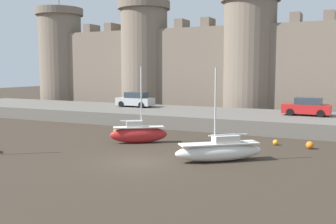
{
  "coord_description": "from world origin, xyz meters",
  "views": [
    {
      "loc": [
        10.9,
        -19.3,
        5.31
      ],
      "look_at": [
        0.02,
        4.12,
        2.5
      ],
      "focal_mm": 42.0,
      "sensor_mm": 36.0,
      "label": 1
    }
  ],
  "objects_px": {
    "sailboat_foreground_left": "(138,133)",
    "sailboat_foreground_centre": "(219,150)",
    "mooring_buoy_near_channel": "(115,132)",
    "mooring_buoy_mid_mud": "(310,145)",
    "mooring_buoy_off_centre": "(276,142)",
    "car_quay_east": "(307,107)",
    "car_quay_west": "(135,100)"
  },
  "relations": [
    {
      "from": "mooring_buoy_off_centre",
      "to": "car_quay_west",
      "type": "relative_size",
      "value": 0.09
    },
    {
      "from": "mooring_buoy_mid_mud",
      "to": "mooring_buoy_near_channel",
      "type": "bearing_deg",
      "value": -179.04
    },
    {
      "from": "mooring_buoy_near_channel",
      "to": "mooring_buoy_mid_mud",
      "type": "bearing_deg",
      "value": 0.96
    },
    {
      "from": "sailboat_foreground_left",
      "to": "mooring_buoy_off_centre",
      "type": "xyz_separation_m",
      "value": [
        9.17,
        3.33,
        -0.5
      ]
    },
    {
      "from": "mooring_buoy_off_centre",
      "to": "car_quay_west",
      "type": "bearing_deg",
      "value": 150.25
    },
    {
      "from": "sailboat_foreground_left",
      "to": "mooring_buoy_off_centre",
      "type": "distance_m",
      "value": 9.77
    },
    {
      "from": "mooring_buoy_near_channel",
      "to": "mooring_buoy_off_centre",
      "type": "distance_m",
      "value": 12.86
    },
    {
      "from": "mooring_buoy_off_centre",
      "to": "car_quay_east",
      "type": "height_order",
      "value": "car_quay_east"
    },
    {
      "from": "mooring_buoy_near_channel",
      "to": "mooring_buoy_mid_mud",
      "type": "height_order",
      "value": "mooring_buoy_mid_mud"
    },
    {
      "from": "sailboat_foreground_left",
      "to": "sailboat_foreground_centre",
      "type": "relative_size",
      "value": 1.02
    },
    {
      "from": "car_quay_west",
      "to": "car_quay_east",
      "type": "xyz_separation_m",
      "value": [
        17.9,
        -0.62,
        0.0
      ]
    },
    {
      "from": "mooring_buoy_mid_mud",
      "to": "car_quay_west",
      "type": "bearing_deg",
      "value": 152.42
    },
    {
      "from": "sailboat_foreground_left",
      "to": "car_quay_east",
      "type": "relative_size",
      "value": 1.33
    },
    {
      "from": "sailboat_foreground_left",
      "to": "sailboat_foreground_centre",
      "type": "xyz_separation_m",
      "value": [
        7.04,
        -2.97,
        -0.07
      ]
    },
    {
      "from": "sailboat_foreground_centre",
      "to": "car_quay_west",
      "type": "xyz_separation_m",
      "value": [
        -14.61,
        15.87,
        1.36
      ]
    },
    {
      "from": "sailboat_foreground_left",
      "to": "mooring_buoy_near_channel",
      "type": "bearing_deg",
      "value": 143.79
    },
    {
      "from": "mooring_buoy_off_centre",
      "to": "car_quay_east",
      "type": "distance_m",
      "value": 9.2
    },
    {
      "from": "mooring_buoy_near_channel",
      "to": "car_quay_west",
      "type": "distance_m",
      "value": 11.06
    },
    {
      "from": "sailboat_foreground_left",
      "to": "car_quay_east",
      "type": "distance_m",
      "value": 16.09
    },
    {
      "from": "mooring_buoy_mid_mud",
      "to": "car_quay_west",
      "type": "height_order",
      "value": "car_quay_west"
    },
    {
      "from": "sailboat_foreground_centre",
      "to": "mooring_buoy_off_centre",
      "type": "bearing_deg",
      "value": 71.34
    },
    {
      "from": "mooring_buoy_near_channel",
      "to": "mooring_buoy_off_centre",
      "type": "height_order",
      "value": "mooring_buoy_off_centre"
    },
    {
      "from": "car_quay_west",
      "to": "sailboat_foreground_left",
      "type": "bearing_deg",
      "value": -59.58
    },
    {
      "from": "car_quay_east",
      "to": "mooring_buoy_near_channel",
      "type": "bearing_deg",
      "value": -145.62
    },
    {
      "from": "mooring_buoy_near_channel",
      "to": "mooring_buoy_mid_mud",
      "type": "relative_size",
      "value": 0.73
    },
    {
      "from": "mooring_buoy_off_centre",
      "to": "car_quay_west",
      "type": "xyz_separation_m",
      "value": [
        -16.74,
        9.57,
        1.79
      ]
    },
    {
      "from": "sailboat_foreground_centre",
      "to": "mooring_buoy_off_centre",
      "type": "distance_m",
      "value": 6.67
    },
    {
      "from": "sailboat_foreground_centre",
      "to": "car_quay_west",
      "type": "relative_size",
      "value": 1.3
    },
    {
      "from": "mooring_buoy_mid_mud",
      "to": "car_quay_east",
      "type": "relative_size",
      "value": 0.12
    },
    {
      "from": "sailboat_foreground_left",
      "to": "car_quay_east",
      "type": "bearing_deg",
      "value": 49.93
    },
    {
      "from": "sailboat_foreground_left",
      "to": "car_quay_east",
      "type": "xyz_separation_m",
      "value": [
        10.33,
        12.28,
        1.29
      ]
    },
    {
      "from": "car_quay_east",
      "to": "car_quay_west",
      "type": "bearing_deg",
      "value": 178.03
    }
  ]
}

